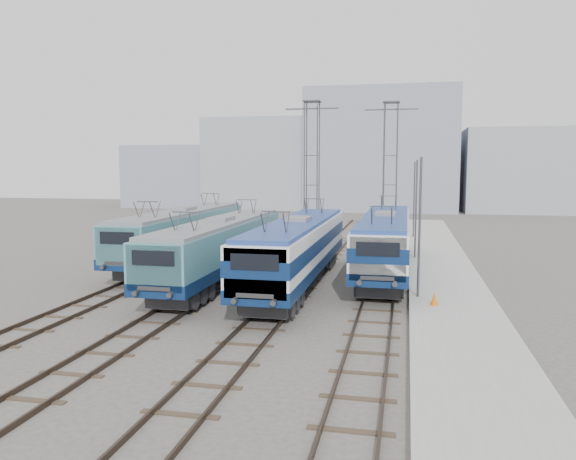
# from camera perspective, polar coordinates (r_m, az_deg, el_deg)

# --- Properties ---
(ground) EXTENTS (160.00, 160.00, 0.00)m
(ground) POSITION_cam_1_polar(r_m,az_deg,el_deg) (27.29, -5.42, -7.44)
(ground) COLOR #514C47
(platform) EXTENTS (4.00, 70.00, 0.30)m
(platform) POSITION_cam_1_polar(r_m,az_deg,el_deg) (33.94, 15.57, -4.65)
(platform) COLOR #9E9E99
(platform) RESTS_ON ground
(locomotive_far_left) EXTENTS (2.82, 17.79, 3.35)m
(locomotive_far_left) POSITION_cam_1_polar(r_m,az_deg,el_deg) (38.36, -10.67, -0.14)
(locomotive_far_left) COLOR #0A1F47
(locomotive_far_left) RESTS_ON ground
(locomotive_center_left) EXTENTS (2.74, 17.30, 3.26)m
(locomotive_center_left) POSITION_cam_1_polar(r_m,az_deg,el_deg) (31.73, -6.94, -1.53)
(locomotive_center_left) COLOR #0A1F47
(locomotive_center_left) RESTS_ON ground
(locomotive_center_right) EXTENTS (2.82, 17.82, 3.35)m
(locomotive_center_right) POSITION_cam_1_polar(r_m,az_deg,el_deg) (30.32, 0.98, -1.64)
(locomotive_center_right) COLOR #0A1F47
(locomotive_center_right) RESTS_ON ground
(locomotive_far_right) EXTENTS (2.82, 17.83, 3.35)m
(locomotive_far_right) POSITION_cam_1_polar(r_m,az_deg,el_deg) (34.26, 9.84, -0.80)
(locomotive_far_right) COLOR #0A1F47
(locomotive_far_right) RESTS_ON ground
(catenary_tower_west) EXTENTS (4.50, 1.20, 12.00)m
(catenary_tower_west) POSITION_cam_1_polar(r_m,az_deg,el_deg) (47.94, 2.43, 6.54)
(catenary_tower_west) COLOR #3F4247
(catenary_tower_west) RESTS_ON ground
(catenary_tower_east) EXTENTS (4.50, 1.20, 12.00)m
(catenary_tower_east) POSITION_cam_1_polar(r_m,az_deg,el_deg) (49.29, 10.34, 6.44)
(catenary_tower_east) COLOR #3F4247
(catenary_tower_east) RESTS_ON ground
(mast_front) EXTENTS (0.12, 0.12, 7.00)m
(mast_front) POSITION_cam_1_polar(r_m,az_deg,el_deg) (27.44, 13.21, -0.08)
(mast_front) COLOR #3F4247
(mast_front) RESTS_ON ground
(mast_mid) EXTENTS (0.12, 0.12, 7.00)m
(mast_mid) POSITION_cam_1_polar(r_m,az_deg,el_deg) (39.39, 12.87, 1.85)
(mast_mid) COLOR #3F4247
(mast_mid) RESTS_ON ground
(mast_rear) EXTENTS (0.12, 0.12, 7.00)m
(mast_rear) POSITION_cam_1_polar(r_m,az_deg,el_deg) (51.36, 12.68, 2.88)
(mast_rear) COLOR #3F4247
(mast_rear) RESTS_ON ground
(safety_cone) EXTENTS (0.34, 0.34, 0.61)m
(safety_cone) POSITION_cam_1_polar(r_m,az_deg,el_deg) (26.39, 14.65, -6.75)
(safety_cone) COLOR #D5630A
(safety_cone) RESTS_ON platform
(building_west) EXTENTS (18.00, 12.00, 14.00)m
(building_west) POSITION_cam_1_polar(r_m,az_deg,el_deg) (90.00, -2.15, 6.70)
(building_west) COLOR gray
(building_west) RESTS_ON ground
(building_center) EXTENTS (22.00, 14.00, 18.00)m
(building_center) POSITION_cam_1_polar(r_m,az_deg,el_deg) (87.39, 9.47, 7.94)
(building_center) COLOR gray
(building_center) RESTS_ON ground
(building_east) EXTENTS (16.00, 12.00, 12.00)m
(building_east) POSITION_cam_1_polar(r_m,az_deg,el_deg) (88.73, 22.51, 5.58)
(building_east) COLOR gray
(building_east) RESTS_ON ground
(building_far_west) EXTENTS (14.00, 10.00, 10.00)m
(building_far_west) POSITION_cam_1_polar(r_m,az_deg,el_deg) (95.19, -11.57, 5.36)
(building_far_west) COLOR gray
(building_far_west) RESTS_ON ground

